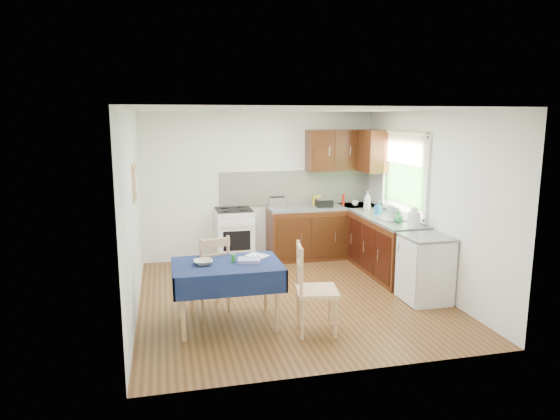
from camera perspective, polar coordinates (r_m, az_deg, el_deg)
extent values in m
plane|color=#4E2D14|center=(6.89, 1.14, -9.89)|extent=(4.20, 4.20, 0.00)
cube|color=white|center=(6.46, 1.22, 11.39)|extent=(4.00, 4.20, 0.02)
cube|color=white|center=(8.58, -2.31, 2.79)|extent=(4.00, 0.02, 2.50)
cube|color=white|center=(4.60, 7.72, -4.05)|extent=(4.00, 0.02, 2.50)
cube|color=silver|center=(6.37, -16.52, -0.33)|extent=(0.02, 4.20, 2.50)
cube|color=white|center=(7.31, 16.55, 1.02)|extent=(0.02, 4.20, 2.50)
cube|color=#351B09|center=(8.71, 4.91, -2.62)|extent=(1.90, 0.60, 0.86)
cube|color=#351B09|center=(7.91, 12.01, -4.16)|extent=(0.60, 1.70, 0.86)
cube|color=slate|center=(8.62, 4.96, 0.30)|extent=(1.90, 0.60, 0.04)
cube|color=slate|center=(7.81, 12.14, -0.97)|extent=(0.60, 1.70, 0.04)
cube|color=slate|center=(8.84, 8.97, 0.47)|extent=(0.60, 0.60, 0.04)
cube|color=white|center=(8.72, 1.91, 2.58)|extent=(2.70, 0.02, 0.60)
cube|color=#351B09|center=(8.73, 7.00, 6.81)|extent=(1.20, 0.35, 0.70)
cube|color=#351B09|center=(8.50, 10.70, 6.61)|extent=(0.35, 0.50, 0.70)
cube|color=white|center=(8.36, -5.25, -3.03)|extent=(0.60, 0.60, 0.90)
cube|color=black|center=(8.27, -5.30, 0.03)|extent=(0.58, 0.58, 0.02)
cube|color=black|center=(8.07, -4.95, -3.53)|extent=(0.44, 0.01, 0.32)
cube|color=#2E5824|center=(7.88, 14.03, 3.63)|extent=(0.01, 1.40, 0.85)
cube|color=white|center=(7.83, 14.15, 8.36)|extent=(0.04, 1.48, 0.06)
cube|color=white|center=(7.95, 13.76, -0.31)|extent=(0.04, 1.48, 0.06)
cube|color=beige|center=(7.83, 13.98, 6.75)|extent=(0.02, 1.36, 0.44)
cube|color=white|center=(6.88, 16.27, -6.60)|extent=(0.55, 0.58, 0.85)
cube|color=slate|center=(6.77, 16.46, -3.00)|extent=(0.58, 0.60, 0.03)
cube|color=tan|center=(6.61, -16.33, 3.13)|extent=(0.02, 0.62, 0.47)
cube|color=#AD7F48|center=(6.61, -16.20, 3.14)|extent=(0.01, 0.56, 0.41)
cube|color=white|center=(6.53, -16.15, 3.23)|extent=(0.00, 0.18, 0.24)
cube|color=white|center=(6.74, -16.02, 2.43)|extent=(0.00, 0.15, 0.20)
cube|color=#0E133A|center=(5.80, -6.10, -6.22)|extent=(1.20, 0.80, 0.03)
cube|color=#0E133A|center=(5.44, -5.52, -8.60)|extent=(1.24, 0.02, 0.26)
cube|color=#0E133A|center=(6.22, -6.56, -6.17)|extent=(1.24, 0.02, 0.26)
cube|color=#0E133A|center=(5.79, -12.14, -7.60)|extent=(0.02, 0.84, 0.26)
cube|color=#0E133A|center=(5.93, -0.17, -6.93)|extent=(0.02, 0.84, 0.26)
cylinder|color=tan|center=(5.58, -11.02, -11.12)|extent=(0.05, 0.05, 0.72)
cylinder|color=tan|center=(5.70, -0.32, -10.43)|extent=(0.05, 0.05, 0.72)
cylinder|color=tan|center=(6.18, -11.27, -8.96)|extent=(0.05, 0.05, 0.72)
cylinder|color=tan|center=(6.29, -1.64, -8.40)|extent=(0.05, 0.05, 0.72)
cube|color=tan|center=(6.36, -8.06, -7.31)|extent=(0.54, 0.54, 0.04)
cube|color=tan|center=(6.09, -7.47, -4.53)|extent=(0.38, 0.15, 0.31)
cylinder|color=tan|center=(6.65, -7.18, -8.59)|extent=(0.04, 0.04, 0.47)
cylinder|color=tan|center=(6.53, -10.05, -9.05)|extent=(0.04, 0.04, 0.47)
cylinder|color=tan|center=(6.35, -5.90, -9.51)|extent=(0.04, 0.04, 0.47)
cylinder|color=tan|center=(6.22, -8.89, -10.01)|extent=(0.04, 0.04, 0.47)
cube|color=tan|center=(5.67, 4.23, -9.21)|extent=(0.52, 0.52, 0.04)
cube|color=tan|center=(5.53, 2.28, -5.57)|extent=(0.10, 0.41, 0.33)
cylinder|color=tan|center=(5.62, 6.37, -12.12)|extent=(0.04, 0.04, 0.49)
cylinder|color=tan|center=(5.96, 5.75, -10.76)|extent=(0.04, 0.04, 0.49)
cylinder|color=tan|center=(5.57, 2.54, -12.27)|extent=(0.04, 0.04, 0.49)
cylinder|color=tan|center=(5.91, 2.15, -10.89)|extent=(0.04, 0.04, 0.49)
cube|color=silver|center=(8.31, -0.32, 0.78)|extent=(0.28, 0.17, 0.20)
cube|color=black|center=(8.29, -0.32, 1.53)|extent=(0.24, 0.02, 0.02)
cube|color=black|center=(8.55, 5.03, 0.78)|extent=(0.27, 0.23, 0.12)
cube|color=silver|center=(8.54, 5.04, 1.31)|extent=(0.27, 0.23, 0.03)
cylinder|color=red|center=(8.67, 7.25, 1.16)|extent=(0.05, 0.05, 0.21)
cube|color=yellow|center=(8.65, 4.22, 1.06)|extent=(0.13, 0.09, 0.17)
cube|color=#98989D|center=(7.66, 12.94, -0.99)|extent=(0.44, 0.34, 0.02)
cylinder|color=white|center=(7.64, 12.97, -0.29)|extent=(0.06, 0.21, 0.21)
cylinder|color=white|center=(7.15, 15.06, -1.09)|extent=(0.17, 0.17, 0.22)
sphere|color=white|center=(7.12, 15.11, -0.06)|extent=(0.11, 0.11, 0.11)
imported|color=white|center=(8.73, 8.58, 0.79)|extent=(0.14, 0.14, 0.09)
imported|color=white|center=(8.35, 9.94, 1.07)|extent=(0.17, 0.17, 0.31)
imported|color=#2280C7|center=(8.03, 11.17, 0.26)|extent=(0.12, 0.12, 0.20)
imported|color=green|center=(7.42, 13.38, -0.77)|extent=(0.18, 0.18, 0.17)
imported|color=beige|center=(5.78, -8.76, -5.92)|extent=(0.23, 0.23, 0.05)
imported|color=white|center=(5.96, -3.18, -5.46)|extent=(0.30, 0.31, 0.02)
cylinder|color=#24842C|center=(5.81, -5.37, -5.52)|extent=(0.05, 0.05, 0.10)
cube|color=navy|center=(5.80, -3.54, -5.78)|extent=(0.29, 0.24, 0.05)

